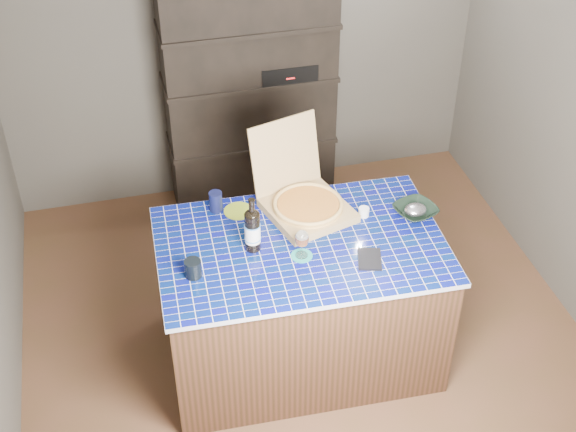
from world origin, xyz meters
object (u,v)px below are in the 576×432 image
object	(u,v)px
dvd_case	(370,259)
kitchen_island	(300,301)
bowl	(415,211)
pizza_box	(305,202)
mead_bottle	(252,230)
wine_glass	(302,239)

from	to	relation	value
dvd_case	kitchen_island	bearing A→B (deg)	161.39
kitchen_island	bowl	xyz separation A→B (m)	(0.71, 0.09, 0.47)
kitchen_island	pizza_box	distance (m)	0.59
kitchen_island	mead_bottle	world-z (taller)	mead_bottle
kitchen_island	wine_glass	xyz separation A→B (m)	(-0.02, -0.10, 0.56)
mead_bottle	wine_glass	distance (m)	0.28
pizza_box	wine_glass	bearing A→B (deg)	-124.09
kitchen_island	pizza_box	bearing A→B (deg)	72.27
dvd_case	pizza_box	bearing A→B (deg)	130.15
kitchen_island	mead_bottle	distance (m)	0.63
pizza_box	mead_bottle	world-z (taller)	pizza_box
bowl	kitchen_island	bearing A→B (deg)	-172.87
wine_glass	dvd_case	world-z (taller)	wine_glass
kitchen_island	mead_bottle	bearing A→B (deg)	176.89
kitchen_island	bowl	world-z (taller)	bowl
pizza_box	bowl	xyz separation A→B (m)	(0.61, -0.19, -0.04)
wine_glass	mead_bottle	bearing A→B (deg)	152.22
wine_glass	bowl	xyz separation A→B (m)	(0.74, 0.19, -0.09)
kitchen_island	dvd_case	distance (m)	0.60
wine_glass	dvd_case	size ratio (longest dim) A/B	0.97
pizza_box	dvd_case	world-z (taller)	pizza_box
dvd_case	bowl	size ratio (longest dim) A/B	0.74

